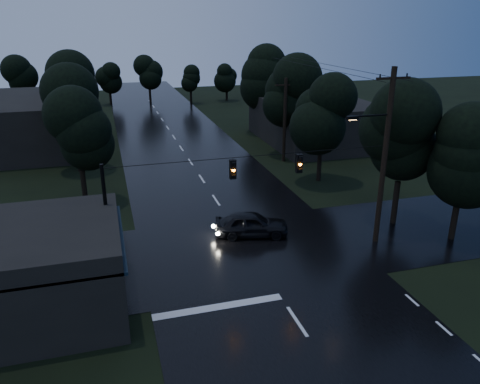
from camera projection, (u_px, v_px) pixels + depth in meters
main_road at (191, 162)px, 42.71m from camera, size 12.00×120.00×0.02m
cross_street at (249, 250)px, 26.50m from camera, size 60.00×9.00×0.02m
building_far_right at (314, 121)px, 49.22m from camera, size 10.00×14.00×4.40m
building_far_left at (35, 122)px, 47.17m from camera, size 10.00×16.00×5.00m
utility_pole_main at (383, 155)px, 25.72m from camera, size 3.50×0.30×10.00m
utility_pole_far at (285, 119)px, 41.74m from camera, size 2.00×0.30×7.50m
anchor_pole_left at (108, 224)px, 22.59m from camera, size 0.18×0.18×6.00m
span_signals at (266, 166)px, 23.92m from camera, size 15.00×0.37×1.12m
tree_corner_near at (404, 131)px, 27.94m from camera, size 4.48×4.48×9.44m
tree_corner_far at (466, 154)px, 26.03m from camera, size 3.92×3.92×8.26m
tree_left_a at (77, 131)px, 31.32m from camera, size 3.92×3.92×8.26m
tree_left_b at (72, 106)px, 38.24m from camera, size 4.20×4.20×8.85m
tree_left_c at (70, 86)px, 46.95m from camera, size 4.48×4.48×9.44m
tree_right_a at (323, 111)px, 35.91m from camera, size 4.20×4.20×8.85m
tree_right_b at (291, 92)px, 43.14m from camera, size 4.48×4.48×9.44m
tree_right_c at (262, 76)px, 52.17m from camera, size 4.76×4.76×10.03m
car at (252, 224)px, 28.01m from camera, size 4.68×2.76×1.49m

